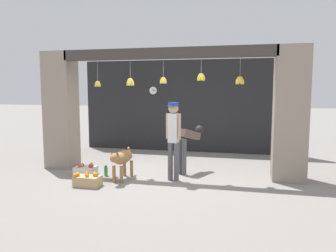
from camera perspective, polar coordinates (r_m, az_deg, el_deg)
name	(u,v)px	position (r m, az deg, el deg)	size (l,w,h in m)	color
ground_plane	(163,176)	(7.63, -0.79, -8.65)	(60.00, 60.00, 0.00)	gray
shop_back_wall	(187,106)	(10.43, 3.33, 3.49)	(6.79, 0.12, 2.91)	#232326
shop_pillar_left	(61,110)	(8.73, -18.11, 2.62)	(0.70, 0.60, 2.91)	gray
shop_pillar_right	(290,114)	(7.53, 20.52, 1.98)	(0.70, 0.60, 2.91)	gray
storefront_awning	(165,55)	(7.52, -0.50, 12.24)	(4.89, 0.27, 0.88)	#3D3833
dog	(122,158)	(7.26, -8.03, -5.61)	(0.33, 1.05, 0.71)	#9E7042
shopkeeper	(173,134)	(7.05, 0.94, -1.48)	(0.34, 0.29, 1.71)	#56565B
worker_stooping	(188,142)	(7.80, 3.52, -2.84)	(0.54, 0.78, 1.09)	#56565B
fruit_crate_oranges	(88,180)	(6.99, -13.84, -9.20)	(0.53, 0.32, 0.29)	tan
fruit_crate_apples	(86,171)	(7.79, -14.12, -7.58)	(0.46, 0.36, 0.30)	silver
water_bottle	(106,171)	(7.71, -10.75, -7.72)	(0.08, 0.08, 0.24)	#38934C
wall_clock	(153,91)	(10.59, -2.60, 6.19)	(0.26, 0.03, 0.26)	black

